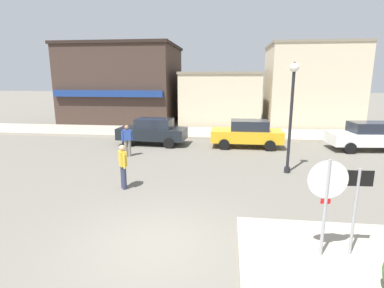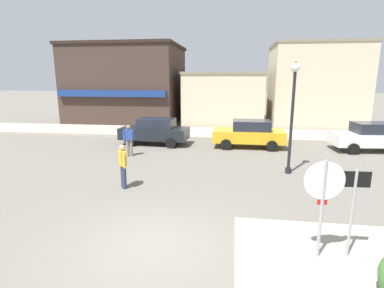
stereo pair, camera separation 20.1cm
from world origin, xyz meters
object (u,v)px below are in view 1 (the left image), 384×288
object	(u,v)px
lamp_post	(292,102)
parked_car_nearest	(153,131)
parked_car_third	(368,136)
pedestrian_crossing_far	(127,140)
pedestrian_crossing_near	(123,165)
one_way_sign	(356,203)
stop_sign	(326,196)
parked_car_second	(247,133)

from	to	relation	value
lamp_post	parked_car_nearest	size ratio (longest dim) A/B	1.11
parked_car_nearest	parked_car_third	size ratio (longest dim) A/B	0.99
parked_car_third	pedestrian_crossing_far	size ratio (longest dim) A/B	2.57
parked_car_third	pedestrian_crossing_near	distance (m)	13.42
parked_car_nearest	pedestrian_crossing_near	bearing A→B (deg)	-83.95
parked_car_nearest	one_way_sign	bearing A→B (deg)	-56.70
stop_sign	lamp_post	distance (m)	6.51
pedestrian_crossing_near	stop_sign	bearing A→B (deg)	-32.96
parked_car_second	pedestrian_crossing_near	distance (m)	8.69
stop_sign	one_way_sign	size ratio (longest dim) A/B	1.10
lamp_post	parked_car_nearest	world-z (taller)	lamp_post
one_way_sign	pedestrian_crossing_near	distance (m)	7.35
one_way_sign	pedestrian_crossing_far	bearing A→B (deg)	134.12
parked_car_nearest	parked_car_third	world-z (taller)	same
parked_car_nearest	parked_car_third	xyz separation A→B (m)	(12.05, -0.03, 0.00)
one_way_sign	lamp_post	bearing A→B (deg)	91.83
stop_sign	pedestrian_crossing_far	distance (m)	10.79
pedestrian_crossing_far	parked_car_nearest	bearing A→B (deg)	78.90
parked_car_nearest	pedestrian_crossing_far	bearing A→B (deg)	-101.10
parked_car_second	parked_car_third	distance (m)	6.51
stop_sign	pedestrian_crossing_far	size ratio (longest dim) A/B	1.43
stop_sign	one_way_sign	bearing A→B (deg)	10.61
pedestrian_crossing_near	parked_car_nearest	bearing A→B (deg)	96.05
parked_car_third	pedestrian_crossing_far	xyz separation A→B (m)	(-12.63, -2.89, 0.06)
stop_sign	lamp_post	bearing A→B (deg)	85.96
lamp_post	parked_car_nearest	xyz separation A→B (m)	(-6.97, 4.69, -2.15)
lamp_post	pedestrian_crossing_far	size ratio (longest dim) A/B	2.82
parked_car_nearest	pedestrian_crossing_near	distance (m)	7.35
one_way_sign	parked_car_nearest	distance (m)	13.06
parked_car_second	pedestrian_crossing_far	xyz separation A→B (m)	(-6.12, -2.89, 0.06)
pedestrian_crossing_near	parked_car_second	bearing A→B (deg)	56.72
stop_sign	parked_car_third	size ratio (longest dim) A/B	0.56
stop_sign	parked_car_second	size ratio (longest dim) A/B	0.57
stop_sign	lamp_post	xyz separation A→B (m)	(0.45, 6.34, 1.44)
stop_sign	parked_car_third	distance (m)	12.33
stop_sign	parked_car_third	xyz separation A→B (m)	(5.53, 11.00, -0.71)
parked_car_second	pedestrian_crossing_far	world-z (taller)	pedestrian_crossing_far
lamp_post	parked_car_nearest	bearing A→B (deg)	146.03
parked_car_second	pedestrian_crossing_near	bearing A→B (deg)	-123.28
one_way_sign	parked_car_second	distance (m)	11.00
one_way_sign	parked_car_second	world-z (taller)	one_way_sign
lamp_post	pedestrian_crossing_far	distance (m)	8.02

